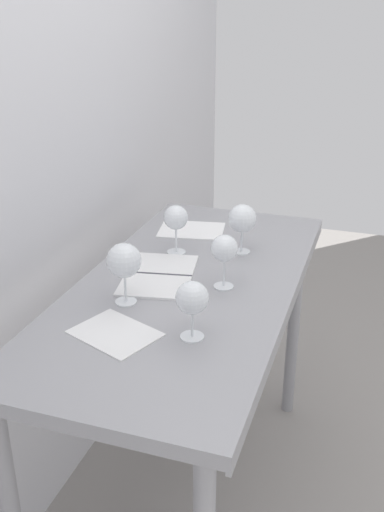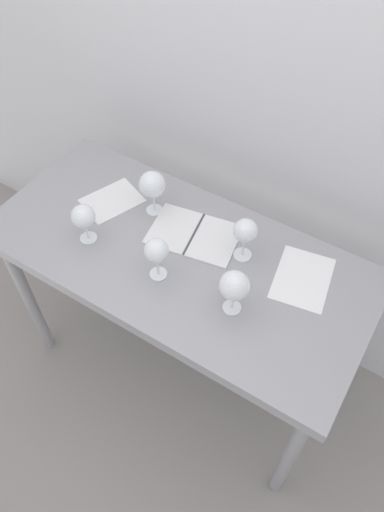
# 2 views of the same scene
# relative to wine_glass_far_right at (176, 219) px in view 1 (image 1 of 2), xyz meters

# --- Properties ---
(ground_plane) EXTENTS (6.00, 6.00, 0.00)m
(ground_plane) POSITION_rel_wine_glass_far_right_xyz_m (-0.20, -0.11, -1.02)
(ground_plane) COLOR gray
(back_wall) EXTENTS (3.80, 0.04, 2.60)m
(back_wall) POSITION_rel_wine_glass_far_right_xyz_m (-0.20, 0.38, 0.28)
(back_wall) COLOR silver
(back_wall) RESTS_ON ground_plane
(steel_counter) EXTENTS (1.40, 0.65, 0.90)m
(steel_counter) POSITION_rel_wine_glass_far_right_xyz_m (-0.20, -0.11, -0.23)
(steel_counter) COLOR #949499
(steel_counter) RESTS_ON ground_plane
(wine_glass_far_right) EXTENTS (0.08, 0.08, 0.17)m
(wine_glass_far_right) POSITION_rel_wine_glass_far_right_xyz_m (0.00, 0.00, 0.00)
(wine_glass_far_right) COLOR white
(wine_glass_far_right) RESTS_ON steel_counter
(wine_glass_near_center) EXTENTS (0.08, 0.08, 0.17)m
(wine_glass_near_center) POSITION_rel_wine_glass_far_right_xyz_m (-0.21, -0.23, -0.00)
(wine_glass_near_center) COLOR white
(wine_glass_near_center) RESTS_ON steel_counter
(wine_glass_far_left) EXTENTS (0.10, 0.10, 0.18)m
(wine_glass_far_left) POSITION_rel_wine_glass_far_right_xyz_m (-0.39, 0.02, 0.00)
(wine_glass_far_left) COLOR white
(wine_glass_far_left) RESTS_ON steel_counter
(wine_glass_near_left) EXTENTS (0.09, 0.09, 0.16)m
(wine_glass_near_left) POSITION_rel_wine_glass_far_right_xyz_m (-0.51, -0.23, -0.01)
(wine_glass_near_left) COLOR white
(wine_glass_near_left) RESTS_ON steel_counter
(wine_glass_near_right) EXTENTS (0.10, 0.10, 0.17)m
(wine_glass_near_right) POSITION_rel_wine_glass_far_right_xyz_m (0.08, -0.21, -0.00)
(wine_glass_near_right) COLOR white
(wine_glass_near_right) RESTS_ON steel_counter
(open_notebook) EXTENTS (0.35, 0.27, 0.01)m
(open_notebook) POSITION_rel_wine_glass_far_right_xyz_m (-0.19, -0.01, -0.12)
(open_notebook) COLOR white
(open_notebook) RESTS_ON steel_counter
(tasting_sheet_upper) EXTENTS (0.22, 0.27, 0.00)m
(tasting_sheet_upper) POSITION_rel_wine_glass_far_right_xyz_m (0.22, 0.02, -0.12)
(tasting_sheet_upper) COLOR white
(tasting_sheet_upper) RESTS_ON steel_counter
(tasting_sheet_lower) EXTENTS (0.23, 0.26, 0.00)m
(tasting_sheet_lower) POSITION_rel_wine_glass_far_right_xyz_m (-0.56, -0.03, -0.12)
(tasting_sheet_lower) COLOR white
(tasting_sheet_lower) RESTS_ON steel_counter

